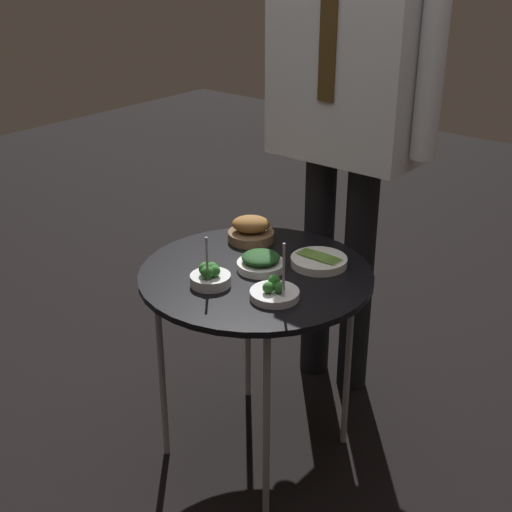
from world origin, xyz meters
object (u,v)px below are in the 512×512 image
(serving_cart, at_px, (256,285))
(bowl_asparagus_back_left, at_px, (319,261))
(waiter_figure, at_px, (347,84))
(bowl_spinach_front_right, at_px, (261,262))
(bowl_roast_near_rim, at_px, (251,231))
(bowl_broccoli_center, at_px, (275,292))
(bowl_broccoli_mid_right, at_px, (210,276))

(serving_cart, relative_size, bowl_asparagus_back_left, 4.07)
(bowl_asparagus_back_left, relative_size, waiter_figure, 0.10)
(bowl_spinach_front_right, bearing_deg, bowl_roast_near_rim, 137.27)
(bowl_broccoli_center, xyz_separation_m, bowl_asparagus_back_left, (-0.02, 0.24, -0.00))
(bowl_roast_near_rim, xyz_separation_m, waiter_figure, (0.12, 0.33, 0.42))
(bowl_broccoli_center, relative_size, bowl_broccoli_mid_right, 1.10)
(serving_cart, distance_m, bowl_roast_near_rim, 0.24)
(bowl_roast_near_rim, relative_size, waiter_figure, 0.09)
(bowl_spinach_front_right, height_order, bowl_asparagus_back_left, bowl_spinach_front_right)
(serving_cart, bearing_deg, bowl_roast_near_rim, 133.36)
(bowl_spinach_front_right, distance_m, bowl_broccoli_center, 0.18)
(serving_cart, xyz_separation_m, bowl_broccoli_mid_right, (-0.05, -0.14, 0.07))
(waiter_figure, bearing_deg, bowl_broccoli_mid_right, -90.68)
(serving_cart, relative_size, waiter_figure, 0.39)
(bowl_roast_near_rim, distance_m, bowl_broccoli_center, 0.39)
(bowl_roast_near_rim, bearing_deg, bowl_broccoli_center, -40.97)
(serving_cart, height_order, bowl_broccoli_mid_right, bowl_broccoli_mid_right)
(bowl_broccoli_center, relative_size, waiter_figure, 0.10)
(bowl_asparagus_back_left, bearing_deg, bowl_broccoli_center, -84.12)
(serving_cart, height_order, bowl_broccoli_center, bowl_broccoli_center)
(bowl_asparagus_back_left, distance_m, waiter_figure, 0.58)
(bowl_asparagus_back_left, distance_m, bowl_broccoli_mid_right, 0.34)
(serving_cart, height_order, bowl_spinach_front_right, bowl_spinach_front_right)
(serving_cart, height_order, waiter_figure, waiter_figure)
(bowl_spinach_front_right, relative_size, bowl_roast_near_rim, 0.93)
(serving_cart, distance_m, bowl_spinach_front_right, 0.07)
(bowl_spinach_front_right, height_order, waiter_figure, waiter_figure)
(bowl_roast_near_rim, height_order, waiter_figure, waiter_figure)
(serving_cart, height_order, bowl_roast_near_rim, bowl_roast_near_rim)
(waiter_figure, bearing_deg, bowl_spinach_front_right, -85.62)
(bowl_roast_near_rim, bearing_deg, serving_cart, -46.64)
(bowl_spinach_front_right, xyz_separation_m, waiter_figure, (-0.04, 0.47, 0.43))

